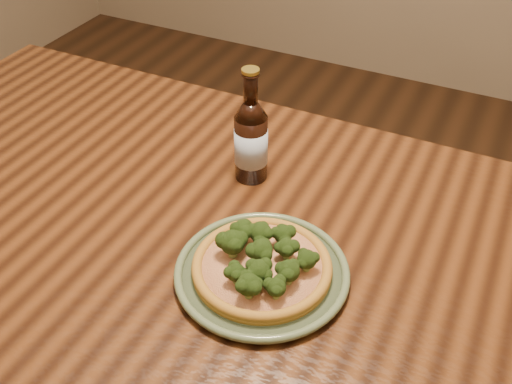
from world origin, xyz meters
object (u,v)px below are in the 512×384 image
at_px(pizza, 262,264).
at_px(beer_bottle, 251,140).
at_px(table, 195,256).
at_px(plate, 262,272).

bearing_deg(pizza, beer_bottle, 119.86).
bearing_deg(table, beer_bottle, 76.88).
xyz_separation_m(plate, beer_bottle, (-0.14, 0.24, 0.08)).
bearing_deg(beer_bottle, table, -98.98).
relative_size(table, pizza, 6.89).
bearing_deg(plate, pizza, -64.47).
height_order(table, pizza, pizza).
xyz_separation_m(table, beer_bottle, (0.04, 0.17, 0.18)).
bearing_deg(table, plate, -22.02).
bearing_deg(pizza, plate, 115.53).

